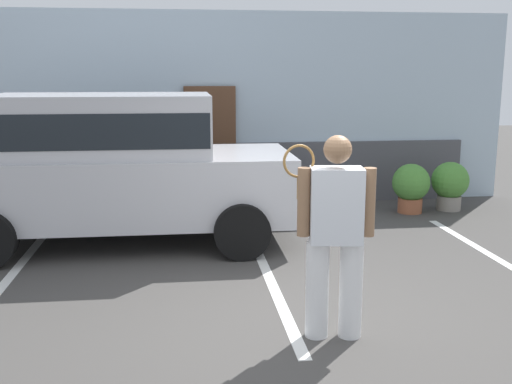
% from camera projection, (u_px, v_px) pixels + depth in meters
% --- Properties ---
extents(ground_plane, '(40.00, 40.00, 0.00)m').
position_uv_depth(ground_plane, '(302.00, 325.00, 5.65)').
color(ground_plane, '#423F3D').
extents(parking_stripe_0, '(0.12, 4.40, 0.01)m').
position_uv_depth(parking_stripe_0, '(4.00, 284.00, 6.73)').
color(parking_stripe_0, silver).
rests_on(parking_stripe_0, ground_plane).
extents(parking_stripe_1, '(0.12, 4.40, 0.01)m').
position_uv_depth(parking_stripe_1, '(267.00, 273.00, 7.09)').
color(parking_stripe_1, silver).
rests_on(parking_stripe_1, ground_plane).
extents(parking_stripe_2, '(0.12, 4.40, 0.01)m').
position_uv_depth(parking_stripe_2, '(505.00, 264.00, 7.46)').
color(parking_stripe_2, silver).
rests_on(parking_stripe_2, ground_plane).
extents(house_frontage, '(9.70, 0.40, 3.38)m').
position_uv_depth(house_frontage, '(241.00, 115.00, 10.75)').
color(house_frontage, silver).
rests_on(house_frontage, ground_plane).
extents(parked_suv, '(4.61, 2.18, 2.05)m').
position_uv_depth(parked_suv, '(114.00, 161.00, 8.17)').
color(parked_suv, '#B7B7BC').
rests_on(parked_suv, ground_plane).
extents(tennis_player_man, '(0.80, 0.34, 1.82)m').
position_uv_depth(tennis_player_man, '(335.00, 234.00, 5.24)').
color(tennis_player_man, white).
rests_on(tennis_player_man, ground_plane).
extents(potted_plant_by_porch, '(0.63, 0.63, 0.83)m').
position_uv_depth(potted_plant_by_porch, '(411.00, 186.00, 10.10)').
color(potted_plant_by_porch, '#9E5638').
rests_on(potted_plant_by_porch, ground_plane).
extents(potted_plant_secondary, '(0.63, 0.63, 0.83)m').
position_uv_depth(potted_plant_secondary, '(450.00, 183.00, 10.29)').
color(potted_plant_secondary, gray).
rests_on(potted_plant_secondary, ground_plane).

